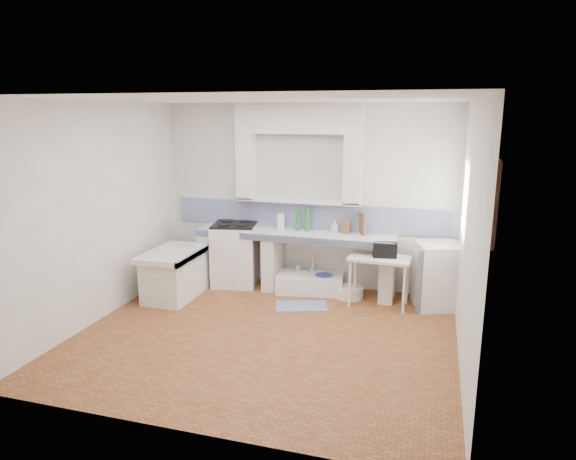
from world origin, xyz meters
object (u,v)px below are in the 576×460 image
(side_table, at_px, (379,281))
(sink, at_px, (310,284))
(stove, at_px, (235,255))
(fridge, at_px, (438,275))

(side_table, bearing_deg, sink, 168.64)
(stove, xyz_separation_m, side_table, (2.27, -0.29, -0.12))
(sink, xyz_separation_m, side_table, (1.06, -0.27, 0.23))
(fridge, bearing_deg, side_table, 174.64)
(sink, height_order, side_table, side_table)
(side_table, distance_m, fridge, 0.81)
(stove, distance_m, sink, 1.27)
(stove, distance_m, fridge, 3.07)
(stove, distance_m, side_table, 2.29)
(side_table, xyz_separation_m, fridge, (0.79, 0.17, 0.11))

